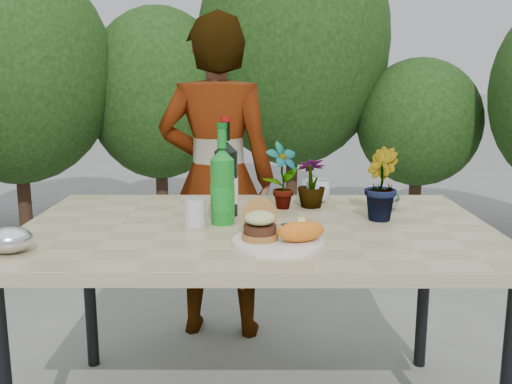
{
  "coord_description": "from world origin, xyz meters",
  "views": [
    {
      "loc": [
        0.01,
        -1.9,
        1.25
      ],
      "look_at": [
        0.0,
        -0.08,
        0.88
      ],
      "focal_mm": 40.0,
      "sensor_mm": 36.0,
      "label": 1
    }
  ],
  "objects_px": {
    "patio_table": "(256,240)",
    "dinner_plate": "(278,242)",
    "wine_bottle": "(226,180)",
    "person": "(217,180)"
  },
  "relations": [
    {
      "from": "dinner_plate",
      "to": "wine_bottle",
      "type": "bearing_deg",
      "value": 115.7
    },
    {
      "from": "dinner_plate",
      "to": "patio_table",
      "type": "bearing_deg",
      "value": 105.95
    },
    {
      "from": "patio_table",
      "to": "wine_bottle",
      "type": "relative_size",
      "value": 4.45
    },
    {
      "from": "patio_table",
      "to": "dinner_plate",
      "type": "xyz_separation_m",
      "value": [
        0.07,
        -0.24,
        0.06
      ]
    },
    {
      "from": "dinner_plate",
      "to": "wine_bottle",
      "type": "relative_size",
      "value": 0.78
    },
    {
      "from": "dinner_plate",
      "to": "wine_bottle",
      "type": "distance_m",
      "value": 0.43
    },
    {
      "from": "patio_table",
      "to": "dinner_plate",
      "type": "relative_size",
      "value": 5.71
    },
    {
      "from": "wine_bottle",
      "to": "person",
      "type": "height_order",
      "value": "person"
    },
    {
      "from": "person",
      "to": "wine_bottle",
      "type": "bearing_deg",
      "value": 101.79
    },
    {
      "from": "patio_table",
      "to": "dinner_plate",
      "type": "height_order",
      "value": "dinner_plate"
    }
  ]
}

